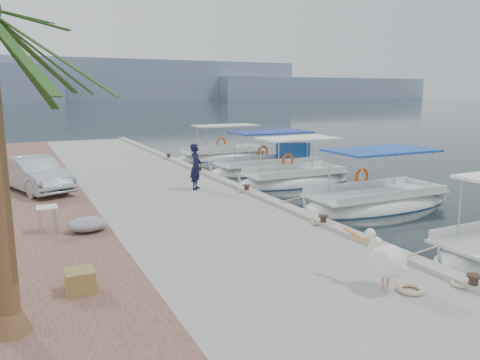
% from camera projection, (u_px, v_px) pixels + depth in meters
% --- Properties ---
extents(ground, '(400.00, 400.00, 0.00)m').
position_uv_depth(ground, '(274.00, 213.00, 17.03)').
color(ground, black).
rests_on(ground, ground).
extents(concrete_quay, '(6.00, 40.00, 0.50)m').
position_uv_depth(concrete_quay, '(155.00, 189.00, 20.12)').
color(concrete_quay, gray).
rests_on(concrete_quay, ground).
extents(quay_curb, '(0.44, 40.00, 0.12)m').
position_uv_depth(quay_curb, '(215.00, 177.00, 21.25)').
color(quay_curb, gray).
rests_on(quay_curb, concrete_quay).
extents(cobblestone_strip, '(4.00, 40.00, 0.50)m').
position_uv_depth(cobblestone_strip, '(28.00, 201.00, 17.97)').
color(cobblestone_strip, brown).
rests_on(cobblestone_strip, ground).
extents(distant_hills, '(330.00, 60.00, 18.00)m').
position_uv_depth(distant_hills, '(104.00, 84.00, 206.34)').
color(distant_hills, gray).
rests_on(distant_hills, ground).
extents(fishing_caique_b, '(6.74, 2.52, 2.83)m').
position_uv_depth(fishing_caique_b, '(375.00, 204.00, 17.92)').
color(fishing_caique_b, silver).
rests_on(fishing_caique_b, ground).
extents(fishing_caique_c, '(6.06, 2.28, 2.83)m').
position_uv_depth(fishing_caique_c, '(294.00, 181.00, 22.40)').
color(fishing_caique_c, silver).
rests_on(fishing_caique_c, ground).
extents(fishing_caique_d, '(7.11, 2.45, 2.83)m').
position_uv_depth(fishing_caique_d, '(270.00, 169.00, 25.74)').
color(fishing_caique_d, silver).
rests_on(fishing_caique_d, ground).
extents(fishing_caique_e, '(6.73, 2.19, 2.83)m').
position_uv_depth(fishing_caique_e, '(223.00, 157.00, 30.58)').
color(fishing_caique_e, silver).
rests_on(fishing_caique_e, ground).
extents(mooring_bollards, '(0.28, 20.28, 0.33)m').
position_uv_depth(mooring_bollards, '(247.00, 188.00, 18.08)').
color(mooring_bollards, black).
rests_on(mooring_bollards, concrete_quay).
extents(pelican, '(0.69, 1.50, 1.16)m').
position_uv_depth(pelican, '(385.00, 260.00, 9.27)').
color(pelican, tan).
rests_on(pelican, concrete_quay).
extents(fisherman, '(0.74, 0.80, 1.84)m').
position_uv_depth(fisherman, '(196.00, 167.00, 18.66)').
color(fisherman, black).
rests_on(fisherman, concrete_quay).
extents(parked_car, '(2.81, 4.45, 1.38)m').
position_uv_depth(parked_car, '(35.00, 174.00, 18.34)').
color(parked_car, '#A7B2BF').
rests_on(parked_car, cobblestone_strip).
extents(wooden_crate, '(0.55, 0.55, 0.44)m').
position_uv_depth(wooden_crate, '(80.00, 281.00, 9.19)').
color(wooden_crate, olive).
rests_on(wooden_crate, cobblestone_strip).
extents(tarp_bundle, '(1.10, 0.90, 0.40)m').
position_uv_depth(tarp_bundle, '(87.00, 224.00, 13.16)').
color(tarp_bundle, gray).
rests_on(tarp_bundle, cobblestone_strip).
extents(folding_table, '(0.55, 0.55, 0.73)m').
position_uv_depth(folding_table, '(47.00, 214.00, 13.04)').
color(folding_table, silver).
rests_on(folding_table, cobblestone_strip).
extents(rope_coil, '(0.54, 0.54, 0.10)m').
position_uv_depth(rope_coil, '(411.00, 289.00, 9.21)').
color(rope_coil, '#C6B284').
rests_on(rope_coil, concrete_quay).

